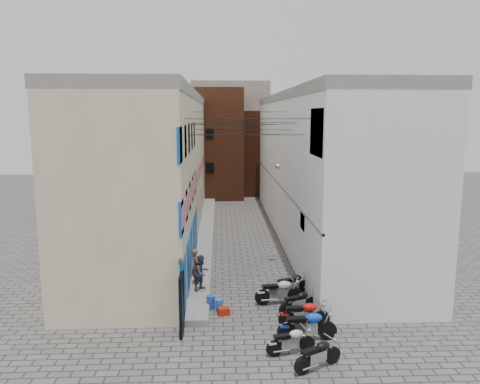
{
  "coord_description": "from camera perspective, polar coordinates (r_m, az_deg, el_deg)",
  "views": [
    {
      "loc": [
        -1.15,
        -16.07,
        7.67
      ],
      "look_at": [
        0.08,
        11.97,
        3.0
      ],
      "focal_mm": 35.0,
      "sensor_mm": 36.0,
      "label": 1
    }
  ],
  "objects": [
    {
      "name": "water_jug_far",
      "position": [
        19.19,
        -3.61,
        -13.25
      ],
      "size": [
        0.36,
        0.36,
        0.54
      ],
      "primitive_type": "cylinder",
      "rotation": [
        0.0,
        0.0,
        0.03
      ],
      "color": "#234BAF",
      "rests_on": "ground"
    },
    {
      "name": "ground",
      "position": [
        17.84,
        1.49,
        -16.01
      ],
      "size": [
        90.0,
        90.0,
        0.0
      ],
      "primitive_type": "plane",
      "color": "#595653",
      "rests_on": "ground"
    },
    {
      "name": "motorcycle_f",
      "position": [
        19.56,
        4.79,
        -11.82
      ],
      "size": [
        2.08,
        0.88,
        1.17
      ],
      "primitive_type": null,
      "rotation": [
        0.0,
        0.0,
        -1.45
      ],
      "color": "silver",
      "rests_on": "ground"
    },
    {
      "name": "person_b",
      "position": [
        20.27,
        -4.7,
        -9.75
      ],
      "size": [
        0.93,
        0.94,
        1.53
      ],
      "primitive_type": "imported",
      "rotation": [
        0.0,
        0.0,
        0.83
      ],
      "color": "#3A3A57",
      "rests_on": "plinth"
    },
    {
      "name": "motorcycle_a",
      "position": [
        15.19,
        9.49,
        -18.82
      ],
      "size": [
        1.8,
        1.32,
        1.01
      ],
      "primitive_type": null,
      "rotation": [
        0.0,
        0.0,
        -1.07
      ],
      "color": "black",
      "rests_on": "ground"
    },
    {
      "name": "building_far_brick_left",
      "position": [
        44.16,
        -3.63,
        5.96
      ],
      "size": [
        6.0,
        6.0,
        10.0
      ],
      "primitive_type": "cube",
      "color": "brown",
      "rests_on": "ground"
    },
    {
      "name": "red_crate",
      "position": [
        18.69,
        -2.03,
        -14.32
      ],
      "size": [
        0.5,
        0.42,
        0.28
      ],
      "primitive_type": "cube",
      "rotation": [
        0.0,
        0.0,
        0.21
      ],
      "color": "#A91B0C",
      "rests_on": "ground"
    },
    {
      "name": "motorcycle_c",
      "position": [
        16.72,
        8.2,
        -15.64
      ],
      "size": [
        2.12,
        0.78,
        1.21
      ],
      "primitive_type": null,
      "rotation": [
        0.0,
        0.0,
        -1.51
      ],
      "color": "#0C42BA",
      "rests_on": "ground"
    },
    {
      "name": "building_far_brick_right",
      "position": [
        46.4,
        2.64,
        4.9
      ],
      "size": [
        5.0,
        6.0,
        8.0
      ],
      "primitive_type": "cube",
      "color": "brown",
      "rests_on": "ground"
    },
    {
      "name": "building_left",
      "position": [
        29.44,
        -9.98,
        3.12
      ],
      "size": [
        5.1,
        27.0,
        9.0
      ],
      "color": "#C5B695",
      "rests_on": "ground"
    },
    {
      "name": "far_shopfront",
      "position": [
        41.79,
        -0.9,
        0.54
      ],
      "size": [
        2.0,
        0.3,
        2.4
      ],
      "primitive_type": "cube",
      "color": "black",
      "rests_on": "ground"
    },
    {
      "name": "motorcycle_d",
      "position": [
        17.7,
        7.84,
        -14.36
      ],
      "size": [
        1.93,
        0.67,
        1.11
      ],
      "primitive_type": null,
      "rotation": [
        0.0,
        0.0,
        -1.54
      ],
      "color": "red",
      "rests_on": "ground"
    },
    {
      "name": "water_jug_near",
      "position": [
        18.99,
        -2.55,
        -13.59
      ],
      "size": [
        0.4,
        0.4,
        0.48
      ],
      "primitive_type": "cylinder",
      "rotation": [
        0.0,
        0.0,
        0.37
      ],
      "color": "blue",
      "rests_on": "ground"
    },
    {
      "name": "building_far_concrete",
      "position": [
        50.13,
        -1.2,
        6.96
      ],
      "size": [
        8.0,
        5.0,
        11.0
      ],
      "primitive_type": "cube",
      "color": "slate",
      "rests_on": "ground"
    },
    {
      "name": "plinth",
      "position": [
        30.05,
        -4.16,
        -5.12
      ],
      "size": [
        0.9,
        26.0,
        0.25
      ],
      "primitive_type": "cube",
      "color": "slate",
      "rests_on": "ground"
    },
    {
      "name": "person_a",
      "position": [
        21.01,
        -5.41,
        -9.0
      ],
      "size": [
        0.56,
        0.67,
        1.57
      ],
      "primitive_type": "imported",
      "rotation": [
        0.0,
        0.0,
        1.95
      ],
      "color": "brown",
      "rests_on": "plinth"
    },
    {
      "name": "motorcycle_e",
      "position": [
        18.81,
        7.14,
        -13.03
      ],
      "size": [
        1.79,
        1.21,
        1.0
      ],
      "primitive_type": null,
      "rotation": [
        0.0,
        0.0,
        -1.14
      ],
      "color": "black",
      "rests_on": "ground"
    },
    {
      "name": "motorcycle_g",
      "position": [
        20.46,
        6.34,
        -10.99
      ],
      "size": [
        1.97,
        1.28,
        1.09
      ],
      "primitive_type": null,
      "rotation": [
        0.0,
        0.0,
        -1.17
      ],
      "color": "black",
      "rests_on": "ground"
    },
    {
      "name": "motorcycle_b",
      "position": [
        15.9,
        6.22,
        -17.46
      ],
      "size": [
        1.75,
        0.91,
        0.97
      ],
      "primitive_type": null,
      "rotation": [
        0.0,
        0.0,
        -1.33
      ],
      "color": "silver",
      "rests_on": "ground"
    },
    {
      "name": "overhead_wires",
      "position": [
        23.75,
        0.27,
        8.13
      ],
      "size": [
        5.8,
        13.02,
        1.32
      ],
      "color": "black",
      "rests_on": "ground"
    },
    {
      "name": "building_right",
      "position": [
        29.88,
        9.4,
        3.24
      ],
      "size": [
        5.94,
        26.0,
        9.0
      ],
      "color": "white",
      "rests_on": "ground"
    }
  ]
}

